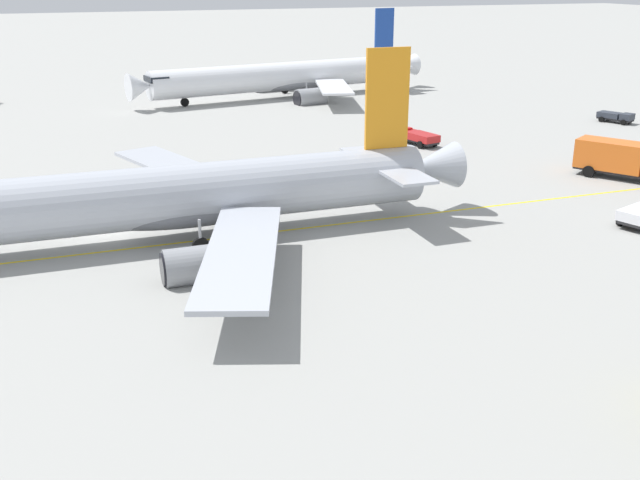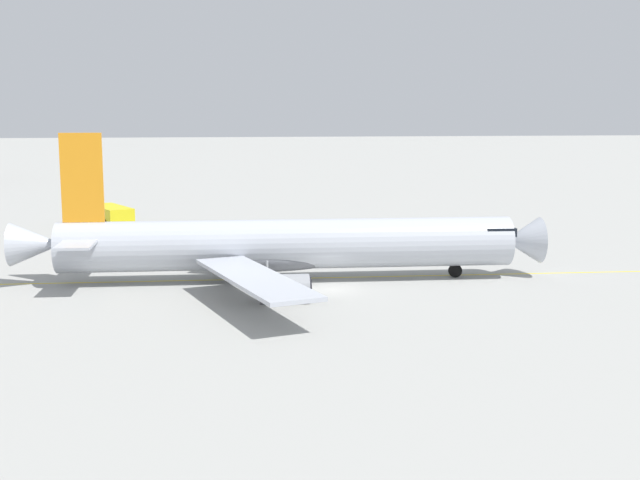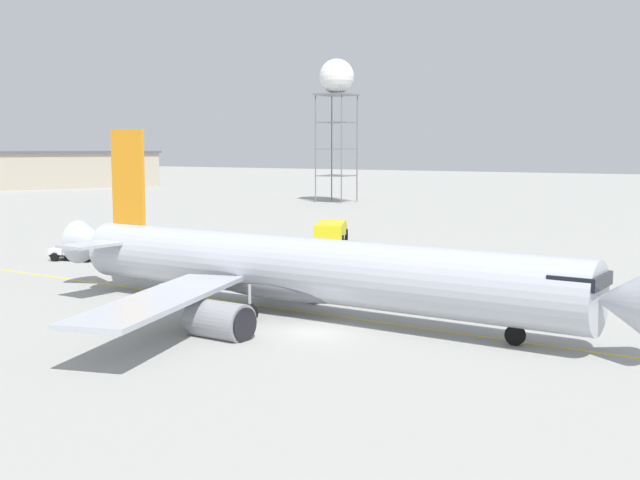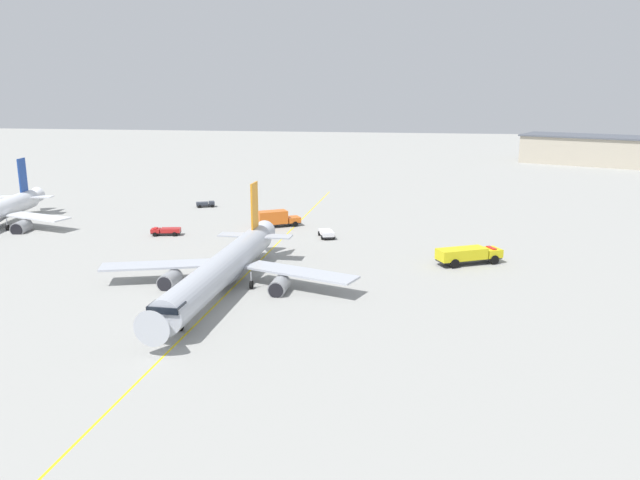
{
  "view_description": "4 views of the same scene",
  "coord_description": "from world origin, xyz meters",
  "px_view_note": "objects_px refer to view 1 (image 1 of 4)",
  "views": [
    {
      "loc": [
        -3.75,
        -49.99,
        16.61
      ],
      "look_at": [
        9.49,
        -15.29,
        3.15
      ],
      "focal_mm": 41.66,
      "sensor_mm": 36.0,
      "label": 1
    },
    {
      "loc": [
        8.03,
        62.34,
        14.02
      ],
      "look_at": [
        0.52,
        -2.61,
        3.41
      ],
      "focal_mm": 47.24,
      "sensor_mm": 36.0,
      "label": 2
    },
    {
      "loc": [
        -24.61,
        37.34,
        10.5
      ],
      "look_at": [
        3.91,
        -6.62,
        4.44
      ],
      "focal_mm": 44.73,
      "sensor_mm": 36.0,
      "label": 3
    },
    {
      "loc": [
        -71.37,
        -28.3,
        25.62
      ],
      "look_at": [
        9.49,
        -15.29,
        5.74
      ],
      "focal_mm": 35.4,
      "sensor_mm": 36.0,
      "label": 4
    }
  ],
  "objects_px": {
    "airliner_main": "(169,199)",
    "airliner_secondary": "(287,78)",
    "baggage_truck_truck": "(616,117)",
    "catering_truck_truck": "(619,159)",
    "ops_pickup_truck": "(417,137)"
  },
  "relations": [
    {
      "from": "airliner_secondary",
      "to": "catering_truck_truck",
      "type": "xyz_separation_m",
      "value": [
        12.68,
        -51.04,
        -1.08
      ]
    },
    {
      "from": "catering_truck_truck",
      "to": "airliner_main",
      "type": "bearing_deg",
      "value": -118.31
    },
    {
      "from": "ops_pickup_truck",
      "to": "airliner_secondary",
      "type": "bearing_deg",
      "value": -7.44
    },
    {
      "from": "baggage_truck_truck",
      "to": "airliner_main",
      "type": "bearing_deg",
      "value": -91.94
    },
    {
      "from": "ops_pickup_truck",
      "to": "catering_truck_truck",
      "type": "relative_size",
      "value": 0.65
    },
    {
      "from": "airliner_main",
      "to": "ops_pickup_truck",
      "type": "xyz_separation_m",
      "value": [
        28.53,
        19.64,
        -1.98
      ]
    },
    {
      "from": "airliner_main",
      "to": "airliner_secondary",
      "type": "bearing_deg",
      "value": -114.87
    },
    {
      "from": "airliner_main",
      "to": "airliner_secondary",
      "type": "xyz_separation_m",
      "value": [
        25.71,
        52.97,
        -0.04
      ]
    },
    {
      "from": "ops_pickup_truck",
      "to": "airliner_main",
      "type": "bearing_deg",
      "value": 112.27
    },
    {
      "from": "airliner_secondary",
      "to": "baggage_truck_truck",
      "type": "distance_m",
      "value": 43.33
    },
    {
      "from": "airliner_main",
      "to": "baggage_truck_truck",
      "type": "relative_size",
      "value": 9.92
    },
    {
      "from": "airliner_main",
      "to": "airliner_secondary",
      "type": "relative_size",
      "value": 0.95
    },
    {
      "from": "airliner_main",
      "to": "baggage_truck_truck",
      "type": "bearing_deg",
      "value": -157.65
    },
    {
      "from": "ops_pickup_truck",
      "to": "baggage_truck_truck",
      "type": "height_order",
      "value": "ops_pickup_truck"
    },
    {
      "from": "airliner_secondary",
      "to": "ops_pickup_truck",
      "type": "distance_m",
      "value": 33.51
    }
  ]
}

